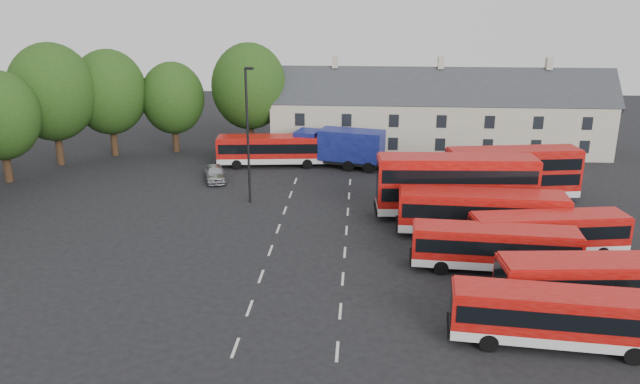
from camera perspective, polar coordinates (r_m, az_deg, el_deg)
The scene contains 15 objects.
ground at distance 40.38m, azimuth -4.96°, elevation -6.46°, with size 140.00×140.00×0.00m, color black.
lane_markings at distance 41.90m, azimuth -1.15°, elevation -5.44°, with size 5.15×33.80×0.01m.
treeline at distance 62.53m, azimuth -21.62°, elevation 7.56°, with size 29.92×32.59×12.01m.
terrace_houses at distance 67.99m, azimuth 10.71°, elevation 6.84°, with size 35.70×7.13×10.06m.
bus_row_a at distance 32.81m, azimuth 21.01°, elevation -10.39°, with size 10.44×3.37×2.90m.
bus_row_b at distance 36.80m, azimuth 24.49°, elevation -7.42°, with size 11.30×3.46×3.15m.
bus_row_c at distance 39.97m, azimuth 15.68°, elevation -4.70°, with size 10.20×3.02×2.84m.
bus_row_d at distance 43.30m, azimuth 20.18°, elevation -3.35°, with size 10.40×3.89×2.87m.
bus_row_e at distance 45.10m, azimuth 14.56°, elevation -1.63°, with size 11.69×3.23×3.27m.
bus_dd_south at distance 48.13m, azimuth 12.31°, elevation 0.79°, with size 11.97×3.29×4.86m.
bus_dd_north at distance 53.44m, azimuth 17.19°, elevation 1.83°, with size 11.08×4.14×4.44m.
bus_north at distance 61.66m, azimuth -4.39°, elevation 4.02°, with size 10.94×3.56×3.04m.
box_truck at distance 61.05m, azimuth 1.89°, elevation 4.21°, with size 9.02×4.70×3.77m.
silver_car at distance 57.68m, azimuth -9.58°, elevation 1.70°, with size 1.72×4.27×1.46m, color #ADAFB5.
lamppost at distance 50.06m, azimuth -6.61°, elevation 5.44°, with size 0.77×0.44×11.03m.
Camera 1 is at (5.96, -36.28, 16.69)m, focal length 35.00 mm.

